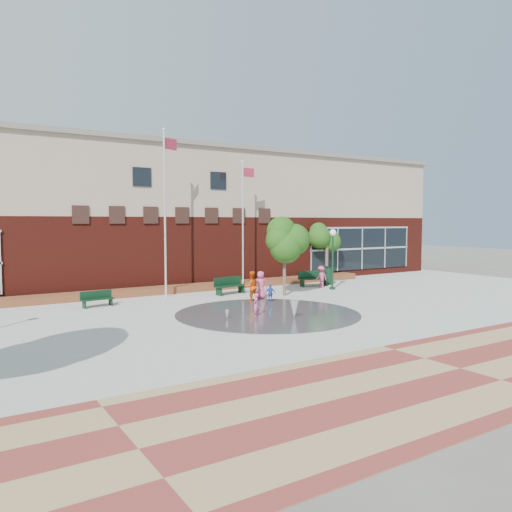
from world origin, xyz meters
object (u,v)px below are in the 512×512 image
flagpole_left (165,204)px  bench_left (97,302)px  trash_can (328,275)px  flagpole_right (243,217)px  child_splash (256,305)px

flagpole_left → bench_left: (-4.16, -1.35, -4.93)m
flagpole_left → trash_can: bearing=-26.7°
flagpole_right → trash_can: (5.86, -1.16, -3.85)m
trash_can → child_splash: trash_can is taller
bench_left → trash_can: 15.41m
flagpole_right → bench_left: 10.58m
trash_can → child_splash: bearing=-145.2°
flagpole_right → bench_left: size_ratio=4.85×
child_splash → flagpole_right: bearing=-157.3°
flagpole_left → child_splash: flagpole_left is taller
flagpole_left → flagpole_right: (5.36, 0.58, -0.73)m
bench_left → child_splash: 8.19m
flagpole_right → trash_can: flagpole_right is taller
flagpole_left → flagpole_right: bearing=-17.5°
flagpole_right → child_splash: bearing=-125.9°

